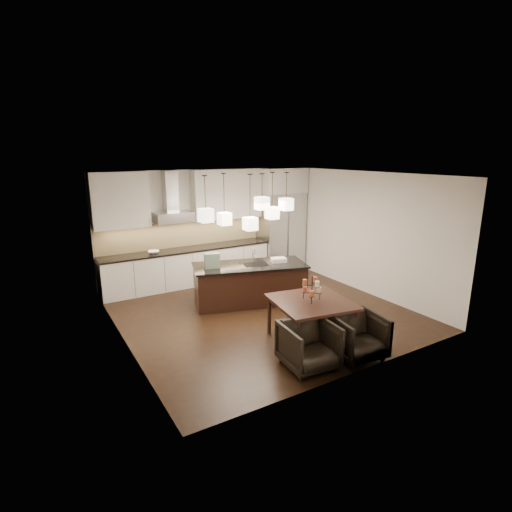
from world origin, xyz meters
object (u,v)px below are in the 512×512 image
armchair_right (358,336)px  island_body (250,284)px  armchair_left (309,345)px  refrigerator (281,232)px  dining_table (311,321)px

armchair_right → island_body: bearing=103.9°
armchair_right → armchair_left: bearing=179.3°
refrigerator → armchair_right: 5.13m
armchair_left → armchair_right: bearing=-3.6°
island_body → armchair_left: (-0.60, -2.84, -0.05)m
island_body → armchair_left: size_ratio=2.95×
dining_table → refrigerator: bearing=71.8°
refrigerator → island_body: (-2.02, -1.79, -0.66)m
dining_table → armchair_left: bearing=-120.9°
island_body → armchair_left: 2.90m
refrigerator → armchair_right: refrigerator is taller
refrigerator → armchair_left: size_ratio=2.71×
refrigerator → island_body: 2.78m
refrigerator → island_body: refrigerator is taller
refrigerator → dining_table: refrigerator is taller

